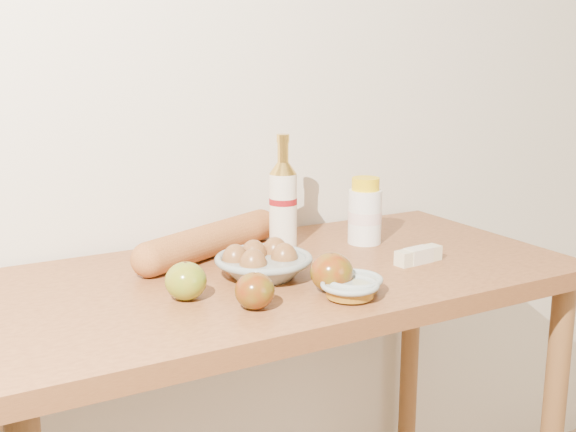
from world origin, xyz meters
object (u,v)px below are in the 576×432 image
object	(u,v)px
table	(281,328)
egg_bowl	(263,263)
bourbon_bottle	(283,202)
baguette	(210,240)
cream_bottle	(365,213)

from	to	relation	value
table	egg_bowl	size ratio (longest dim) A/B	5.65
table	bourbon_bottle	bearing A→B (deg)	59.61
table	bourbon_bottle	size ratio (longest dim) A/B	4.69
egg_bowl	baguette	bearing A→B (deg)	100.59
baguette	cream_bottle	bearing A→B (deg)	-36.12
table	bourbon_bottle	distance (m)	0.29
bourbon_bottle	cream_bottle	bearing A→B (deg)	-35.65
bourbon_bottle	cream_bottle	xyz separation A→B (m)	(0.18, -0.06, -0.03)
baguette	bourbon_bottle	bearing A→B (deg)	-27.43
bourbon_bottle	egg_bowl	size ratio (longest dim) A/B	1.21
egg_bowl	baguette	size ratio (longest dim) A/B	0.51
bourbon_bottle	baguette	bearing A→B (deg)	161.10
table	baguette	size ratio (longest dim) A/B	2.86
cream_bottle	egg_bowl	distance (m)	0.34
cream_bottle	egg_bowl	world-z (taller)	cream_bottle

